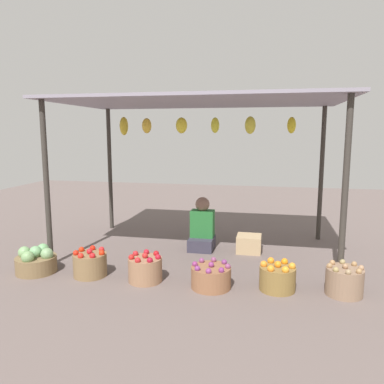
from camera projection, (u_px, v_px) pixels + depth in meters
name	position (u px, v px, depth m)	size (l,w,h in m)	color
ground_plane	(199.00, 250.00, 5.58)	(14.00, 14.00, 0.00)	#675956
market_stall_structure	(199.00, 111.00, 5.26)	(3.90, 2.27, 2.17)	#38332D
vendor_person	(202.00, 229.00, 5.61)	(0.36, 0.44, 0.78)	#353242
basket_cabbages	(36.00, 261.00, 4.69)	(0.49, 0.49, 0.34)	olive
basket_red_tomatoes	(90.00, 264.00, 4.57)	(0.40, 0.40, 0.34)	olive
basket_red_apples	(145.00, 269.00, 4.40)	(0.39, 0.39, 0.34)	#976D4F
basket_purple_onions	(211.00, 277.00, 4.22)	(0.45, 0.45, 0.30)	#8E5E3F
basket_oranges	(277.00, 277.00, 4.16)	(0.40, 0.40, 0.33)	olive
basket_potatoes	(344.00, 281.00, 4.03)	(0.39, 0.39, 0.35)	#8C6E56
wooden_crate_near_vendor	(249.00, 244.00, 5.49)	(0.35, 0.35, 0.24)	tan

